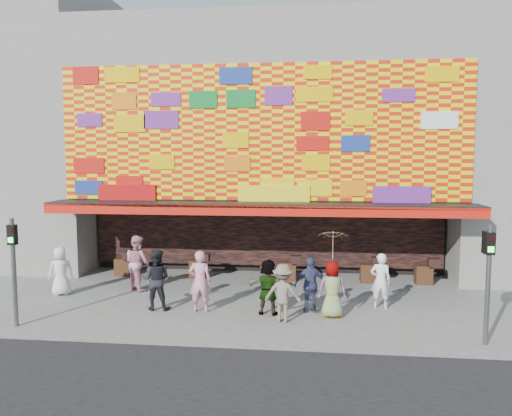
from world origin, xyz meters
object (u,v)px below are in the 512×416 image
object	(u,v)px
ped_c	(156,279)
ped_h	(381,281)
ped_i	(137,263)
signal_left	(13,260)
ped_e	(311,285)
ped_g	(332,289)
parasol	(333,245)
ped_d	(283,293)
ped_f	(268,287)
ped_a	(61,271)
ped_b	(200,281)
signal_right	(489,271)

from	to	relation	value
ped_c	ped_h	bearing A→B (deg)	-174.26
ped_i	signal_left	bearing A→B (deg)	99.65
signal_left	ped_e	world-z (taller)	signal_left
ped_g	parasol	distance (m)	1.29
ped_d	ped_g	size ratio (longest dim) A/B	1.00
signal_left	ped_h	bearing A→B (deg)	15.68
ped_e	ped_f	bearing A→B (deg)	5.87
parasol	ped_c	bearing A→B (deg)	178.19
ped_a	ped_g	xyz separation A→B (m)	(9.04, -1.37, 0.01)
ped_b	ped_e	xyz separation A→B (m)	(3.32, 0.33, -0.10)
ped_b	ped_g	xyz separation A→B (m)	(3.94, -0.09, -0.10)
ped_i	parasol	xyz separation A→B (m)	(6.70, -2.34, 1.15)
ped_a	ped_f	bearing A→B (deg)	137.75
ped_c	ped_f	distance (m)	3.46
signal_left	ped_b	world-z (taller)	signal_left
signal_left	ped_h	xyz separation A→B (m)	(10.21, 2.87, -1.00)
signal_right	ped_c	bearing A→B (deg)	167.87
ped_d	ped_i	bearing A→B (deg)	-19.75
signal_right	parasol	distance (m)	4.12
ped_b	parasol	bearing A→B (deg)	173.39
ped_a	ped_b	distance (m)	5.26
ped_c	ped_g	size ratio (longest dim) A/B	1.12
ped_a	ped_g	world-z (taller)	ped_g
ped_g	ped_i	distance (m)	7.10
signal_left	ped_i	distance (m)	4.66
signal_right	ped_e	world-z (taller)	signal_right
ped_d	ped_e	xyz separation A→B (m)	(0.78, 0.99, 0.01)
ped_h	ped_d	bearing A→B (deg)	34.72
ped_c	signal_right	bearing A→B (deg)	165.93
ped_b	parasol	world-z (taller)	parasol
signal_right	parasol	bearing A→B (deg)	154.40
ped_a	ped_e	size ratio (longest dim) A/B	0.98
ped_a	parasol	size ratio (longest dim) A/B	0.92
ped_d	ped_f	world-z (taller)	ped_f
signal_left	parasol	bearing A→B (deg)	11.54
ped_e	ped_g	size ratio (longest dim) A/B	1.01
signal_right	ped_a	bearing A→B (deg)	166.13
ped_f	ped_h	distance (m)	3.55
ped_e	ped_h	xyz separation A→B (m)	(2.14, 0.67, 0.02)
signal_right	ped_i	size ratio (longest dim) A/B	1.55
ped_c	ped_g	xyz separation A→B (m)	(5.33, -0.17, -0.10)
ped_g	parasol	bearing A→B (deg)	180.00
signal_left	ped_d	size ratio (longest dim) A/B	1.81
ped_f	parasol	bearing A→B (deg)	-174.59
ped_g	ped_f	bearing A→B (deg)	-3.81
ped_d	parasol	world-z (taller)	parasol
signal_left	ped_c	xyz separation A→B (m)	(3.36, 1.94, -0.93)
ped_b	ped_h	distance (m)	5.55
signal_right	ped_a	distance (m)	13.17
signal_right	ped_c	size ratio (longest dim) A/B	1.61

